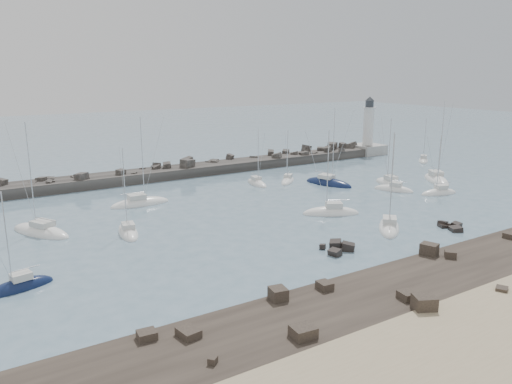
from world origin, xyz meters
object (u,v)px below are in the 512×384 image
Objects in this scene: sailboat_10 at (389,184)px; sailboat_14 at (288,181)px; lighthouse at (368,141)px; sailboat_1 at (41,232)px; sailboat_5 at (331,213)px; sailboat_8 at (328,184)px; sailboat_6 at (257,184)px; sailboat_9 at (439,193)px; sailboat_4 at (140,204)px; sailboat_13 at (394,190)px; sailboat_11 at (436,181)px; sailboat_2 at (19,288)px; sailboat_7 at (389,228)px; sailboat_3 at (128,232)px; sailboat_12 at (423,161)px.

sailboat_10 is 18.17m from sailboat_14.
sailboat_1 reaches higher than lighthouse.
sailboat_5 is 0.88× the size of sailboat_8.
sailboat_6 is at bearing 146.34° from sailboat_10.
sailboat_1 is at bearing 167.39° from sailboat_9.
sailboat_4 is 42.20m from sailboat_13.
sailboat_9 is 10.27m from sailboat_11.
sailboat_8 is (10.91, -6.84, 0.01)m from sailboat_6.
sailboat_6 is 0.73× the size of sailboat_8.
lighthouse reaches higher than sailboat_8.
sailboat_11 is (29.39, -15.56, 0.02)m from sailboat_6.
sailboat_10 is at bearing -14.31° from sailboat_4.
sailboat_5 is at bearing 5.11° from sailboat_2.
sailboat_13 is (16.62, 14.54, -0.01)m from sailboat_7.
sailboat_2 is at bearing -154.57° from lighthouse.
sailboat_10 is at bearing -33.66° from sailboat_6.
sailboat_2 is 17.51m from sailboat_3.
sailboat_10 is (42.27, -10.78, 0.02)m from sailboat_4.
sailboat_2 is 0.81× the size of sailboat_10.
sailboat_4 reaches higher than sailboat_13.
lighthouse is 0.97× the size of sailboat_1.
sailboat_11 is 27.47m from sailboat_14.
sailboat_7 reaches higher than sailboat_5.
sailboat_4 is (19.89, 23.14, -0.00)m from sailboat_2.
sailboat_9 is 9.34m from sailboat_10.
sailboat_14 is (5.35, 29.77, -0.02)m from sailboat_7.
lighthouse is 1.01× the size of sailboat_4.
sailboat_3 is 1.11× the size of sailboat_14.
sailboat_11 is at bearing -111.38° from lighthouse.
sailboat_12 is (33.12, 6.42, 0.00)m from sailboat_8.
sailboat_6 is 23.84m from sailboat_13.
sailboat_2 is 0.96× the size of sailboat_13.
sailboat_4 is 28.49m from sailboat_14.
lighthouse is at bearing 23.84° from sailboat_14.
sailboat_13 is (-23.86, -30.75, -2.95)m from lighthouse.
sailboat_4 reaches higher than sailboat_2.
sailboat_4 reaches higher than sailboat_6.
sailboat_12 is 38.14m from sailboat_14.
sailboat_7 is at bearing -138.82° from sailboat_13.
sailboat_10 reaches higher than sailboat_3.
sailboat_14 is at bearing 79.82° from sailboat_7.
sailboat_1 is 1.15× the size of sailboat_5.
sailboat_8 is at bearing -169.02° from sailboat_12.
sailboat_10 is (-1.90, 9.14, 0.01)m from sailboat_9.
sailboat_2 is 43.38m from sailboat_7.
sailboat_2 is 60.31m from sailboat_13.
sailboat_7 is at bearing -88.96° from sailboat_6.
sailboat_12 is 0.97× the size of sailboat_13.
sailboat_7 is 0.90× the size of sailboat_8.
sailboat_6 is at bearing 136.13° from sailboat_13.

